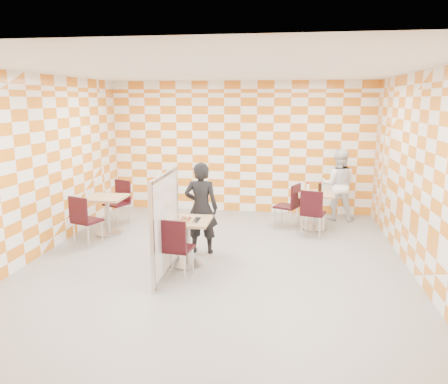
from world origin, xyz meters
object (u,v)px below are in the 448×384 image
soda_bottle (320,188)px  chair_empty_far (120,199)px  chair_second_front (312,210)px  man_dark (201,208)px  sport_bottle (308,187)px  partition (166,224)px  empty_table (107,209)px  second_table (315,205)px  man_white (338,185)px  chair_main_front (175,244)px  main_table (188,234)px  chair_second_side (291,203)px  chair_empty_near (83,217)px

soda_bottle → chair_empty_far: bearing=-177.2°
chair_second_front → chair_empty_far: bearing=174.5°
man_dark → sport_bottle: man_dark is taller
partition → empty_table: bearing=132.8°
second_table → chair_empty_far: bearing=-177.1°
chair_empty_far → man_dark: (2.04, -1.49, 0.24)m
empty_table → man_white: man_white is taller
man_dark → chair_main_front: bearing=83.0°
main_table → soda_bottle: size_ratio=3.26×
chair_second_side → partition: (-1.84, -2.70, 0.25)m
second_table → chair_main_front: 3.62m
main_table → second_table: 3.13m
empty_table → chair_second_side: (3.52, 0.89, 0.04)m
second_table → chair_main_front: (-2.15, -2.91, 0.04)m
partition → sport_bottle: bearing=52.6°
empty_table → chair_empty_far: bearing=92.9°
main_table → chair_main_front: 0.59m
second_table → chair_second_front: size_ratio=0.81×
empty_table → sport_bottle: 4.00m
chair_main_front → chair_empty_near: (-1.99, 1.22, 0.00)m
partition → man_dark: 1.11m
empty_table → partition: size_ratio=0.48×
man_white → chair_second_front: bearing=71.3°
man_white → sport_bottle: size_ratio=7.76×
chair_second_side → chair_empty_far: size_ratio=1.00×
main_table → chair_second_front: chair_second_front is taller
chair_second_side → soda_bottle: (0.57, 0.04, 0.31)m
main_table → soda_bottle: 3.20m
main_table → sport_bottle: sport_bottle is taller
second_table → man_dark: (-2.00, -1.69, 0.28)m
chair_main_front → sport_bottle: size_ratio=4.62×
empty_table → chair_main_front: chair_main_front is taller
man_white → sport_bottle: (-0.68, -0.71, 0.06)m
chair_empty_far → soda_bottle: (4.12, 0.20, 0.31)m
empty_table → partition: partition is taller
second_table → chair_second_front: bearing=-98.6°
chair_empty_near → empty_table: bearing=80.6°
chair_empty_far → soda_bottle: soda_bottle is taller
partition → sport_bottle: (2.17, 2.84, 0.05)m
second_table → chair_second_front: 0.59m
chair_second_front → man_dark: man_dark is taller
chair_second_front → man_dark: 2.23m
empty_table → chair_empty_near: 0.78m
chair_main_front → soda_bottle: (2.23, 2.91, 0.31)m
chair_second_front → sport_bottle: bearing=95.4°
chair_empty_near → main_table: bearing=-17.0°
partition → sport_bottle: partition is taller
second_table → soda_bottle: 0.35m
second_table → soda_bottle: bearing=-2.2°
second_table → man_dark: 2.64m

